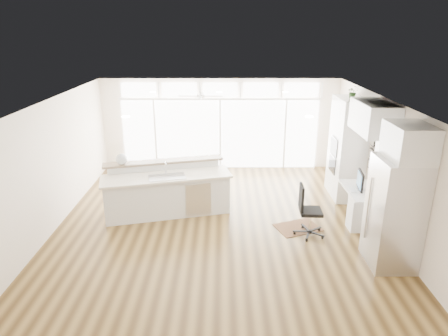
{
  "coord_description": "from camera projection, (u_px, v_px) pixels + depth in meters",
  "views": [
    {
      "loc": [
        0.1,
        -7.7,
        4.09
      ],
      "look_at": [
        0.11,
        0.6,
        1.16
      ],
      "focal_mm": 32.0,
      "sensor_mm": 36.0,
      "label": 1
    }
  ],
  "objects": [
    {
      "name": "wall_left",
      "position": [
        48.0,
        169.0,
        8.17
      ],
      "size": [
        0.04,
        8.0,
        2.7
      ],
      "primitive_type": "cube",
      "color": "white",
      "rests_on": "floor"
    },
    {
      "name": "upper_cabinets",
      "position": [
        374.0,
        118.0,
        8.12
      ],
      "size": [
        0.64,
        1.3,
        0.64
      ],
      "primitive_type": "cube",
      "color": "white",
      "rests_on": "wall_right"
    },
    {
      "name": "ceiling_fan",
      "position": [
        201.0,
        92.0,
        10.43
      ],
      "size": [
        1.16,
        1.16,
        0.32
      ],
      "primitive_type": "cube",
      "color": "white",
      "rests_on": "ceiling"
    },
    {
      "name": "potted_plant",
      "position": [
        353.0,
        93.0,
        9.45
      ],
      "size": [
        0.3,
        0.33,
        0.23
      ],
      "primitive_type": "imported",
      "rotation": [
        0.0,
        0.0,
        0.14
      ],
      "color": "#2B5022",
      "rests_on": "oven_cabinet"
    },
    {
      "name": "glass_wall",
      "position": [
        220.0,
        134.0,
        11.99
      ],
      "size": [
        5.8,
        0.06,
        2.08
      ],
      "primitive_type": "cube",
      "color": "white",
      "rests_on": "wall_back"
    },
    {
      "name": "framed_photos",
      "position": [
        372.0,
        153.0,
        9.03
      ],
      "size": [
        0.06,
        0.22,
        0.8
      ],
      "primitive_type": "cube",
      "color": "black",
      "rests_on": "wall_right"
    },
    {
      "name": "refrigerator",
      "position": [
        394.0,
        213.0,
        7.02
      ],
      "size": [
        0.76,
        0.9,
        2.0
      ],
      "primitive_type": "cube",
      "color": "silver",
      "rests_on": "floor"
    },
    {
      "name": "desk_nook",
      "position": [
        361.0,
        206.0,
        8.78
      ],
      "size": [
        0.72,
        1.3,
        0.76
      ],
      "primitive_type": "cube",
      "color": "white",
      "rests_on": "floor"
    },
    {
      "name": "wall_front",
      "position": [
        215.0,
        290.0,
        4.4
      ],
      "size": [
        7.0,
        0.04,
        2.7
      ],
      "primitive_type": "cube",
      "color": "white",
      "rests_on": "floor"
    },
    {
      "name": "oven_cabinet",
      "position": [
        347.0,
        148.0,
        9.91
      ],
      "size": [
        0.64,
        1.2,
        2.5
      ],
      "primitive_type": "cube",
      "color": "white",
      "rests_on": "floor"
    },
    {
      "name": "office_chair",
      "position": [
        311.0,
        211.0,
        8.14
      ],
      "size": [
        0.59,
        0.55,
        1.1
      ],
      "primitive_type": "cube",
      "rotation": [
        0.0,
        0.0,
        -0.04
      ],
      "color": "black",
      "rests_on": "floor"
    },
    {
      "name": "recessed_lights",
      "position": [
        218.0,
        102.0,
        7.92
      ],
      "size": [
        3.4,
        3.0,
        0.02
      ],
      "primitive_type": "cube",
      "color": "white",
      "rests_on": "ceiling"
    },
    {
      "name": "keyboard",
      "position": [
        352.0,
        189.0,
        8.65
      ],
      "size": [
        0.13,
        0.32,
        0.02
      ],
      "primitive_type": "cube",
      "rotation": [
        0.0,
        0.0,
        0.05
      ],
      "color": "silver",
      "rests_on": "desk_nook"
    },
    {
      "name": "transom_row",
      "position": [
        220.0,
        90.0,
        11.54
      ],
      "size": [
        5.9,
        0.06,
        0.4
      ],
      "primitive_type": "cube",
      "color": "white",
      "rests_on": "wall_back"
    },
    {
      "name": "desk_window",
      "position": [
        383.0,
        155.0,
        8.39
      ],
      "size": [
        0.04,
        0.85,
        0.85
      ],
      "primitive_type": "cube",
      "color": "silver",
      "rests_on": "wall_right"
    },
    {
      "name": "ceiling",
      "position": [
        218.0,
        103.0,
        7.72
      ],
      "size": [
        7.0,
        8.0,
        0.02
      ],
      "primitive_type": "cube",
      "color": "silver",
      "rests_on": "wall_back"
    },
    {
      "name": "wall_back",
      "position": [
        220.0,
        124.0,
        11.94
      ],
      "size": [
        7.0,
        0.04,
        2.7
      ],
      "primitive_type": "cube",
      "color": "white",
      "rests_on": "floor"
    },
    {
      "name": "fridge_cabinet",
      "position": [
        409.0,
        142.0,
        6.59
      ],
      "size": [
        0.64,
        0.9,
        0.6
      ],
      "primitive_type": "cube",
      "color": "white",
      "rests_on": "wall_right"
    },
    {
      "name": "wall_right",
      "position": [
        389.0,
        169.0,
        8.18
      ],
      "size": [
        0.04,
        8.0,
        2.7
      ],
      "primitive_type": "cube",
      "color": "white",
      "rests_on": "floor"
    },
    {
      "name": "floor",
      "position": [
        219.0,
        228.0,
        8.62
      ],
      "size": [
        7.0,
        8.0,
        0.02
      ],
      "primitive_type": "cube",
      "color": "#473116",
      "rests_on": "ground"
    },
    {
      "name": "fishbowl",
      "position": [
        122.0,
        159.0,
        9.01
      ],
      "size": [
        0.28,
        0.28,
        0.25
      ],
      "primitive_type": "sphere",
      "rotation": [
        0.0,
        0.0,
        0.1
      ],
      "color": "silver",
      "rests_on": "kitchen_island"
    },
    {
      "name": "monitor",
      "position": [
        360.0,
        180.0,
        8.58
      ],
      "size": [
        0.16,
        0.54,
        0.44
      ],
      "primitive_type": "cube",
      "rotation": [
        0.0,
        0.0,
        -0.15
      ],
      "color": "black",
      "rests_on": "desk_nook"
    },
    {
      "name": "kitchen_island",
      "position": [
        167.0,
        190.0,
        9.09
      ],
      "size": [
        3.07,
        1.76,
        1.15
      ],
      "primitive_type": "cube",
      "rotation": [
        0.0,
        0.0,
        0.24
      ],
      "color": "white",
      "rests_on": "floor"
    },
    {
      "name": "rug",
      "position": [
        298.0,
        227.0,
        8.62
      ],
      "size": [
        1.08,
        0.93,
        0.01
      ],
      "primitive_type": "cube",
      "rotation": [
        0.0,
        0.0,
        0.36
      ],
      "color": "#381F12",
      "rests_on": "floor"
    }
  ]
}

